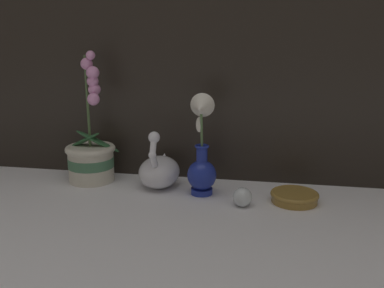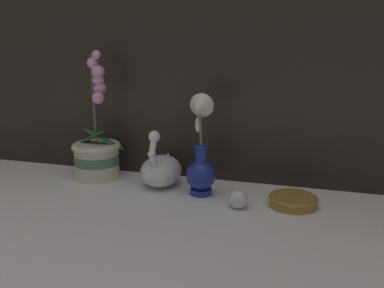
% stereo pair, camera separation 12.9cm
% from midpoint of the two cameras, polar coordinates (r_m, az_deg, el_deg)
% --- Properties ---
extents(ground_plane, '(2.80, 2.80, 0.00)m').
position_cam_midpoint_polar(ground_plane, '(1.22, 1.15, -8.02)').
color(ground_plane, white).
extents(orchid_potted_plant, '(0.18, 0.16, 0.40)m').
position_cam_midpoint_polar(orchid_potted_plant, '(1.45, -9.52, -1.01)').
color(orchid_potted_plant, beige).
rests_on(orchid_potted_plant, ground_plane).
extents(swan_figurine, '(0.12, 0.18, 0.18)m').
position_cam_midpoint_polar(swan_figurine, '(1.37, -1.21, -3.22)').
color(swan_figurine, white).
rests_on(swan_figurine, ground_plane).
extents(blue_vase, '(0.08, 0.10, 0.29)m').
position_cam_midpoint_polar(blue_vase, '(1.27, 4.00, -1.76)').
color(blue_vase, navy).
rests_on(blue_vase, ground_plane).
extents(glass_sphere, '(0.05, 0.05, 0.05)m').
position_cam_midpoint_polar(glass_sphere, '(1.22, 8.94, -6.96)').
color(glass_sphere, silver).
rests_on(glass_sphere, ground_plane).
extents(amber_dish, '(0.13, 0.13, 0.03)m').
position_cam_midpoint_polar(amber_dish, '(1.27, 15.61, -6.93)').
color(amber_dish, olive).
rests_on(amber_dish, ground_plane).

